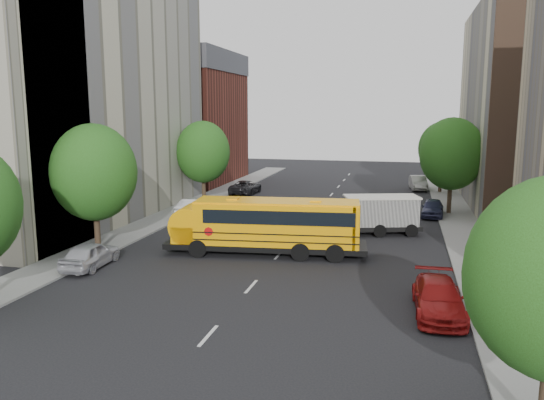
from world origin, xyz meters
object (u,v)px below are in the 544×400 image
at_px(parked_car_1, 194,207).
at_px(parked_car_5, 418,183).
at_px(parked_car_4, 433,208).
at_px(parked_car_2, 246,187).
at_px(parked_car_0, 90,255).
at_px(street_tree_4, 452,154).
at_px(street_tree_2, 203,152).
at_px(school_bus, 264,223).
at_px(parked_car_3, 438,298).
at_px(street_tree_1, 94,172).
at_px(safari_truck, 375,214).
at_px(street_tree_5, 442,148).

xyz_separation_m(parked_car_1, parked_car_5, (18.40, 19.58, 0.04)).
bearing_deg(parked_car_4, parked_car_1, -162.89).
bearing_deg(parked_car_1, parked_car_2, -90.84).
bearing_deg(parked_car_5, parked_car_4, -92.96).
bearing_deg(parked_car_0, parked_car_1, -92.88).
bearing_deg(street_tree_4, parked_car_4, -133.30).
bearing_deg(street_tree_2, street_tree_4, 0.00).
bearing_deg(school_bus, parked_car_3, -44.05).
height_order(street_tree_4, parked_car_0, street_tree_4).
relative_size(street_tree_4, parked_car_4, 1.91).
distance_m(street_tree_1, parked_car_3, 20.98).
xyz_separation_m(street_tree_4, parked_car_4, (-1.40, -1.49, -4.35)).
distance_m(street_tree_4, parked_car_1, 21.85).
bearing_deg(parked_car_5, parked_car_1, -139.19).
bearing_deg(safari_truck, street_tree_5, 58.03).
xyz_separation_m(street_tree_2, parked_car_0, (1.40, -21.00, -4.09)).
bearing_deg(safari_truck, street_tree_4, 40.88).
xyz_separation_m(parked_car_1, parked_car_2, (0.80, 12.11, -0.01)).
distance_m(parked_car_4, parked_car_5, 15.24).
xyz_separation_m(parked_car_0, parked_car_2, (0.80, 27.26, -0.02)).
distance_m(parked_car_1, parked_car_3, 25.51).
height_order(school_bus, parked_car_5, school_bus).
xyz_separation_m(school_bus, parked_car_4, (10.52, 14.51, -1.19)).
relative_size(street_tree_5, parked_car_4, 1.77).
height_order(street_tree_2, parked_car_2, street_tree_2).
bearing_deg(parked_car_1, street_tree_1, 86.37).
distance_m(street_tree_4, parked_car_4, 4.81).
bearing_deg(parked_car_1, parked_car_0, 92.94).
relative_size(parked_car_0, parked_car_5, 0.93).
distance_m(street_tree_1, safari_truck, 18.96).
xyz_separation_m(street_tree_1, street_tree_4, (22.00, 18.00, 0.12)).
relative_size(street_tree_1, parked_car_1, 1.80).
bearing_deg(parked_car_3, street_tree_1, 161.89).
bearing_deg(parked_car_2, parked_car_5, -156.37).
xyz_separation_m(street_tree_5, parked_car_3, (-2.20, -35.51, -3.98)).
height_order(street_tree_5, parked_car_0, street_tree_5).
bearing_deg(parked_car_0, parked_car_5, -120.79).
distance_m(school_bus, parked_car_1, 13.41).
xyz_separation_m(street_tree_2, parked_car_4, (20.60, -1.49, -4.10)).
bearing_deg(parked_car_5, school_bus, -114.08).
bearing_deg(parked_car_3, parked_car_2, 118.03).
xyz_separation_m(parked_car_3, parked_car_5, (0.00, 37.24, 0.04)).
xyz_separation_m(street_tree_2, school_bus, (10.08, -16.00, -2.92)).
distance_m(school_bus, parked_car_2, 23.65).
distance_m(street_tree_1, parked_car_4, 26.74).
bearing_deg(parked_car_2, street_tree_2, 71.29).
height_order(parked_car_3, parked_car_5, parked_car_5).
relative_size(street_tree_4, school_bus, 0.65).
distance_m(street_tree_1, parked_car_0, 5.36).
height_order(street_tree_4, safari_truck, street_tree_4).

